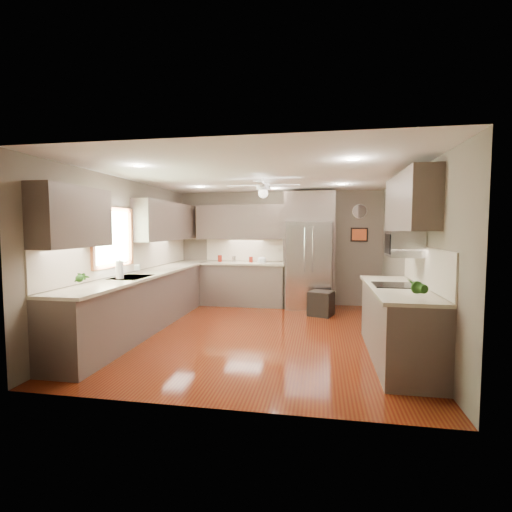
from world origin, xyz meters
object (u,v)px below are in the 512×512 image
(soap_bottle, at_px, (138,267))
(stool, at_px, (321,303))
(refrigerator, at_px, (309,252))
(canister_b, at_px, (234,259))
(potted_plant_left, at_px, (80,278))
(microwave, at_px, (404,244))
(paper_towel, at_px, (120,270))
(potted_plant_right, at_px, (417,287))
(canister_a, at_px, (220,258))
(canister_d, at_px, (251,260))
(bowl, at_px, (262,261))

(soap_bottle, relative_size, stool, 0.36)
(refrigerator, relative_size, stool, 4.51)
(canister_b, distance_m, potted_plant_left, 4.06)
(microwave, distance_m, paper_towel, 4.01)
(canister_b, xyz_separation_m, potted_plant_right, (2.86, -4.01, 0.08))
(stool, bearing_deg, refrigerator, 110.42)
(canister_a, distance_m, potted_plant_left, 3.93)
(microwave, bearing_deg, canister_a, 140.28)
(canister_d, xyz_separation_m, paper_towel, (-1.39, -3.01, 0.08))
(canister_a, bearing_deg, bowl, 3.63)
(bowl, bearing_deg, potted_plant_right, -60.78)
(bowl, height_order, paper_towel, paper_towel)
(microwave, height_order, stool, microwave)
(potted_plant_left, bearing_deg, soap_bottle, 93.64)
(potted_plant_left, relative_size, refrigerator, 0.12)
(stool, bearing_deg, canister_d, 153.12)
(canister_d, distance_m, microwave, 3.84)
(canister_d, bearing_deg, refrigerator, -3.59)
(canister_a, xyz_separation_m, stool, (2.22, -0.72, -0.78))
(potted_plant_right, relative_size, paper_towel, 1.08)
(bowl, bearing_deg, stool, -31.12)
(potted_plant_left, height_order, stool, potted_plant_left)
(canister_b, xyz_separation_m, stool, (1.91, -0.78, -0.77))
(canister_d, xyz_separation_m, stool, (1.53, -0.78, -0.76))
(canister_d, bearing_deg, canister_a, -175.24)
(canister_d, bearing_deg, bowl, 0.41)
(potted_plant_left, xyz_separation_m, paper_towel, (-0.01, 0.92, -0.01))
(soap_bottle, relative_size, potted_plant_left, 0.67)
(canister_d, height_order, bowl, canister_d)
(canister_b, height_order, refrigerator, refrigerator)
(canister_b, distance_m, stool, 2.20)
(stool, bearing_deg, canister_b, 157.77)
(soap_bottle, xyz_separation_m, microwave, (4.08, -0.52, 0.44))
(microwave, bearing_deg, bowl, 130.16)
(canister_a, distance_m, stool, 2.46)
(canister_a, xyz_separation_m, potted_plant_left, (-0.69, -3.87, 0.07))
(canister_b, height_order, paper_towel, paper_towel)
(canister_d, relative_size, stool, 0.24)
(canister_b, bearing_deg, microwave, -43.17)
(potted_plant_right, xyz_separation_m, bowl, (-2.24, 4.00, -0.13))
(soap_bottle, height_order, paper_towel, paper_towel)
(canister_b, distance_m, paper_towel, 3.18)
(potted_plant_left, bearing_deg, stool, 47.29)
(stool, bearing_deg, microwave, -62.07)
(soap_bottle, height_order, bowl, soap_bottle)
(potted_plant_left, relative_size, stool, 0.54)
(canister_d, xyz_separation_m, bowl, (0.24, 0.00, -0.04))
(refrigerator, bearing_deg, stool, -69.58)
(stool, height_order, paper_towel, paper_towel)
(canister_d, relative_size, paper_towel, 0.47)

